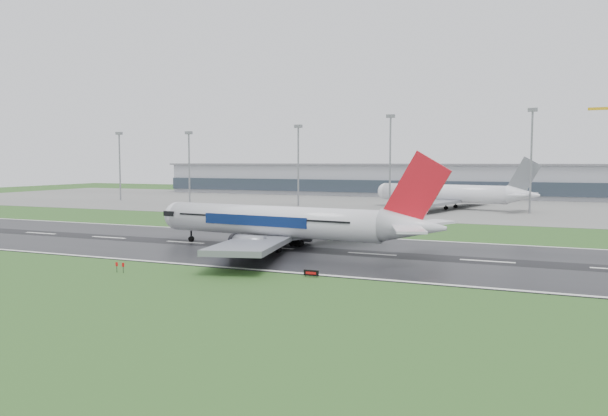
% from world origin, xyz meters
% --- Properties ---
extents(ground, '(520.00, 520.00, 0.00)m').
position_xyz_m(ground, '(0.00, 0.00, 0.00)').
color(ground, '#254E1C').
rests_on(ground, ground).
extents(runway, '(400.00, 45.00, 0.10)m').
position_xyz_m(runway, '(0.00, 0.00, 0.05)').
color(runway, black).
rests_on(runway, ground).
extents(apron, '(400.00, 130.00, 0.08)m').
position_xyz_m(apron, '(0.00, 125.00, 0.04)').
color(apron, slate).
rests_on(apron, ground).
extents(terminal, '(240.00, 36.00, 15.00)m').
position_xyz_m(terminal, '(0.00, 185.00, 7.50)').
color(terminal, '#93959E').
rests_on(terminal, ground).
extents(main_airliner, '(65.13, 62.57, 17.68)m').
position_xyz_m(main_airliner, '(23.91, -0.55, 8.94)').
color(main_airliner, silver).
rests_on(main_airliner, runway).
extents(parked_airliner, '(71.65, 68.60, 17.62)m').
position_xyz_m(parked_airliner, '(37.37, 108.79, 8.89)').
color(parked_airliner, white).
rests_on(parked_airliner, apron).
extents(runway_sign, '(2.31, 0.68, 1.04)m').
position_xyz_m(runway_sign, '(37.49, -23.44, 0.52)').
color(runway_sign, black).
rests_on(runway_sign, ground).
extents(floodmast_0, '(0.64, 0.64, 28.22)m').
position_xyz_m(floodmast_0, '(-100.53, 100.00, 14.11)').
color(floodmast_0, gray).
rests_on(floodmast_0, ground).
extents(floodmast_1, '(0.64, 0.64, 27.80)m').
position_xyz_m(floodmast_1, '(-65.38, 100.00, 13.90)').
color(floodmast_1, gray).
rests_on(floodmast_1, ground).
extents(floodmast_2, '(0.64, 0.64, 29.31)m').
position_xyz_m(floodmast_2, '(-17.18, 100.00, 14.66)').
color(floodmast_2, gray).
rests_on(floodmast_2, ground).
extents(floodmast_3, '(0.64, 0.64, 32.01)m').
position_xyz_m(floodmast_3, '(17.92, 100.00, 16.01)').
color(floodmast_3, gray).
rests_on(floodmast_3, ground).
extents(floodmast_4, '(0.64, 0.64, 32.66)m').
position_xyz_m(floodmast_4, '(64.14, 100.00, 16.33)').
color(floodmast_4, gray).
rests_on(floodmast_4, ground).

